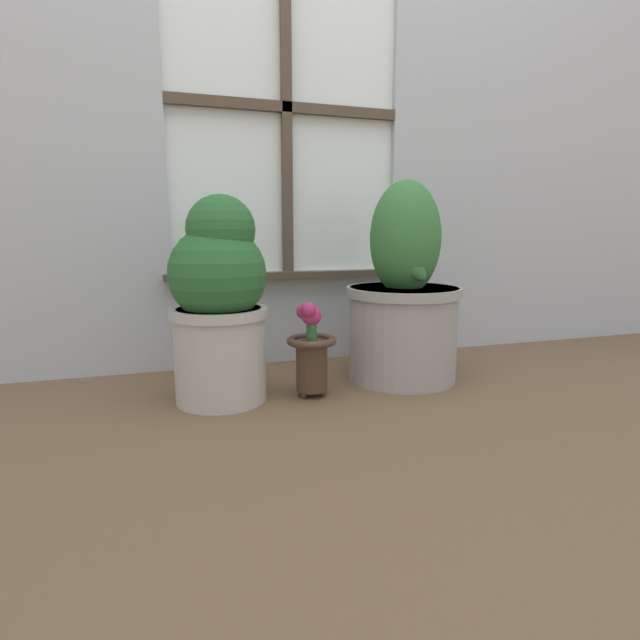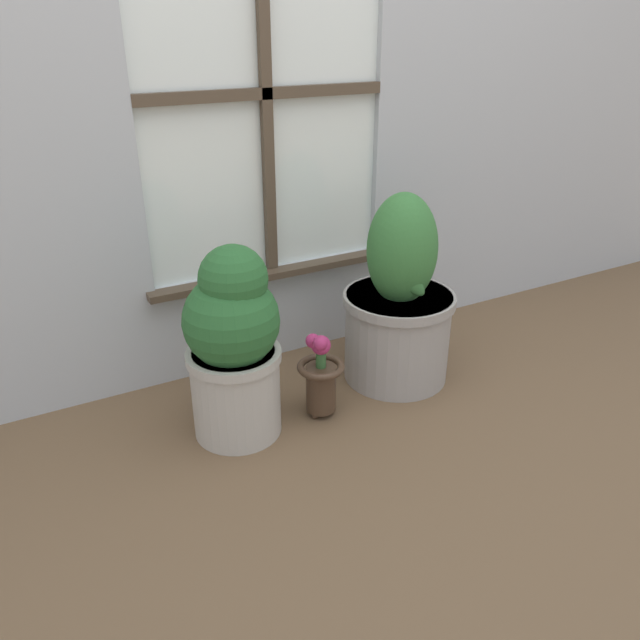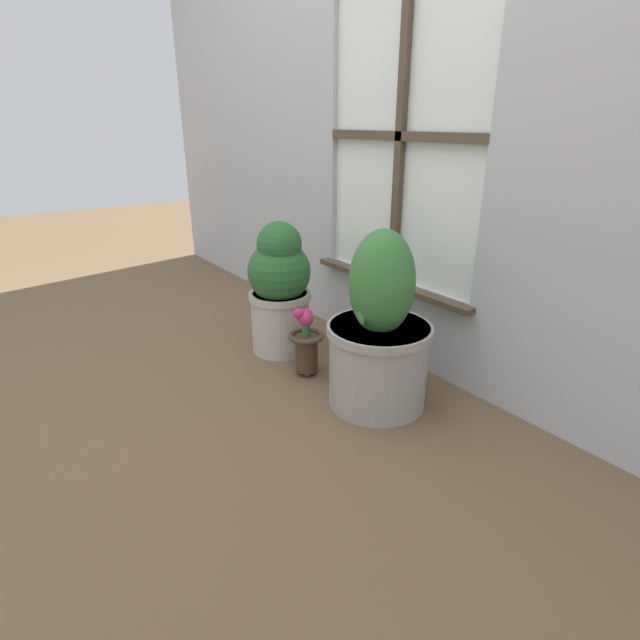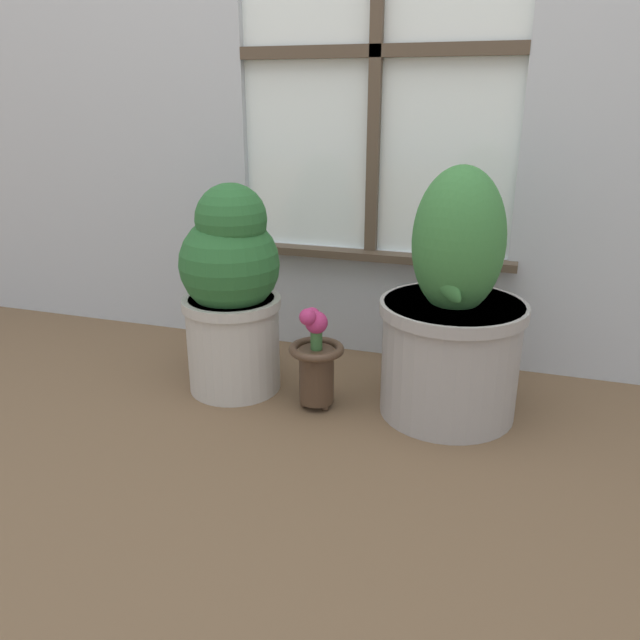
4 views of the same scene
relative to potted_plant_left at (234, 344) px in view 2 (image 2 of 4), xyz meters
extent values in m
plane|color=brown|center=(0.30, -0.28, -0.30)|extent=(10.00, 10.00, 0.00)
cube|color=#B2B7BC|center=(0.30, 0.40, -0.12)|extent=(0.84, 0.05, 0.35)
cube|color=white|center=(0.30, 0.42, 0.63)|extent=(0.84, 0.02, 1.16)
cube|color=#4C3D2D|center=(0.30, 0.39, 0.63)|extent=(0.04, 0.02, 1.16)
cube|color=#4C3D2D|center=(0.30, 0.39, 0.63)|extent=(0.84, 0.02, 0.04)
cube|color=#4C3D2D|center=(0.30, 0.36, 0.04)|extent=(0.90, 0.06, 0.02)
cylinder|color=#B7B2A8|center=(0.00, 0.00, -0.16)|extent=(0.26, 0.26, 0.28)
cylinder|color=#B7B2A8|center=(0.00, 0.00, -0.03)|extent=(0.28, 0.28, 0.03)
cylinder|color=#38281E|center=(0.00, 0.00, -0.03)|extent=(0.24, 0.24, 0.01)
sphere|color=#28602D|center=(0.00, 0.00, 0.08)|extent=(0.28, 0.28, 0.28)
sphere|color=#28602D|center=(0.01, 0.00, 0.20)|extent=(0.19, 0.19, 0.19)
ellipsoid|color=#28602D|center=(0.03, -0.08, 0.06)|extent=(0.15, 0.08, 0.16)
cylinder|color=#9E9993|center=(0.60, 0.04, -0.14)|extent=(0.36, 0.36, 0.31)
cylinder|color=#9E9993|center=(0.60, 0.04, 0.00)|extent=(0.38, 0.38, 0.03)
cylinder|color=#38281E|center=(0.60, 0.04, 0.01)|extent=(0.33, 0.33, 0.01)
ellipsoid|color=#387538|center=(0.60, 0.04, 0.17)|extent=(0.23, 0.23, 0.37)
ellipsoid|color=#387538|center=(0.58, -0.04, 0.10)|extent=(0.14, 0.07, 0.15)
sphere|color=#473323|center=(0.26, -0.01, -0.29)|extent=(0.02, 0.02, 0.02)
sphere|color=#473323|center=(0.23, -0.06, -0.29)|extent=(0.02, 0.02, 0.02)
sphere|color=#473323|center=(0.29, -0.06, -0.29)|extent=(0.02, 0.02, 0.02)
cylinder|color=#473323|center=(0.26, -0.04, -0.20)|extent=(0.09, 0.09, 0.15)
torus|color=#473323|center=(0.26, -0.04, -0.13)|extent=(0.15, 0.15, 0.02)
cylinder|color=#386633|center=(0.26, -0.04, -0.08)|extent=(0.03, 0.03, 0.08)
sphere|color=#B22D66|center=(0.26, -0.04, -0.05)|extent=(0.06, 0.06, 0.06)
sphere|color=#B22D66|center=(0.24, -0.02, -0.04)|extent=(0.05, 0.05, 0.05)
sphere|color=#B22D66|center=(0.25, -0.07, -0.03)|extent=(0.04, 0.04, 0.04)
camera|label=1|loc=(-0.16, -1.43, 0.19)|focal=28.00mm
camera|label=2|loc=(-0.54, -1.50, 0.84)|focal=35.00mm
camera|label=3|loc=(1.79, -1.09, 0.69)|focal=28.00mm
camera|label=4|loc=(0.74, -1.50, 0.51)|focal=35.00mm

